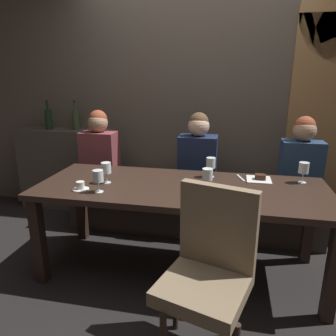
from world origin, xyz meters
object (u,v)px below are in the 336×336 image
(chair_near_side, at_px, (209,264))
(espresso_cup, at_px, (81,186))
(wine_bottle_dark_red, at_px, (49,119))
(wine_glass_near_left, at_px, (211,164))
(wine_glass_far_left, at_px, (207,175))
(fork_on_table, at_px, (241,178))
(wine_glass_near_right, at_px, (304,168))
(dessert_plate, at_px, (259,179))
(diner_bearded, at_px, (198,155))
(banquette_bench, at_px, (192,210))
(wine_bottle_pale_label, at_px, (76,119))
(diner_redhead, at_px, (100,150))
(wine_glass_center_front, at_px, (106,168))
(dining_table, at_px, (181,197))
(wine_glass_end_left, at_px, (98,177))
(diner_far_end, at_px, (301,160))

(chair_near_side, distance_m, espresso_cup, 1.12)
(wine_bottle_dark_red, distance_m, wine_glass_near_left, 2.05)
(wine_glass_far_left, bearing_deg, fork_on_table, 52.96)
(wine_glass_near_right, xyz_separation_m, dessert_plate, (-0.33, -0.01, -0.10))
(chair_near_side, bearing_deg, diner_bearded, 99.12)
(banquette_bench, distance_m, wine_bottle_pale_label, 1.65)
(dessert_plate, bearing_deg, diner_bearded, 141.53)
(diner_redhead, xyz_separation_m, wine_glass_near_right, (1.88, -0.46, 0.04))
(wine_glass_near_left, height_order, espresso_cup, wine_glass_near_left)
(wine_glass_near_left, bearing_deg, wine_glass_far_left, -90.20)
(diner_redhead, relative_size, wine_glass_center_front, 4.67)
(dining_table, xyz_separation_m, wine_glass_center_front, (-0.58, -0.05, 0.20))
(wine_glass_end_left, bearing_deg, fork_on_table, 27.51)
(diner_bearded, relative_size, wine_glass_near_left, 4.69)
(dining_table, relative_size, espresso_cup, 18.33)
(diner_bearded, bearing_deg, dining_table, -94.02)
(wine_glass_center_front, bearing_deg, diner_far_end, 25.97)
(wine_glass_far_left, height_order, espresso_cup, wine_glass_far_left)
(wine_bottle_dark_red, distance_m, wine_glass_far_left, 2.19)
(chair_near_side, relative_size, wine_glass_near_left, 5.98)
(diner_far_end, bearing_deg, chair_near_side, -116.25)
(chair_near_side, xyz_separation_m, diner_redhead, (-1.24, 1.44, 0.25))
(dining_table, bearing_deg, espresso_cup, -161.81)
(espresso_cup, height_order, dessert_plate, espresso_cup)
(banquette_bench, bearing_deg, wine_glass_near_left, -65.30)
(wine_bottle_pale_label, relative_size, wine_glass_center_front, 1.99)
(diner_bearded, xyz_separation_m, dessert_plate, (0.54, -0.43, -0.06))
(dining_table, distance_m, wine_glass_far_left, 0.29)
(wine_bottle_dark_red, distance_m, espresso_cup, 1.62)
(diner_bearded, relative_size, dessert_plate, 4.05)
(fork_on_table, bearing_deg, wine_glass_far_left, -145.82)
(diner_far_end, height_order, wine_glass_center_front, diner_far_end)
(diner_bearded, distance_m, wine_glass_center_front, 0.97)
(dessert_plate, bearing_deg, diner_far_end, 49.66)
(chair_near_side, relative_size, diner_bearded, 1.27)
(wine_glass_center_front, bearing_deg, wine_bottle_pale_label, 126.14)
(wine_bottle_dark_red, height_order, wine_glass_center_front, wine_bottle_dark_red)
(wine_glass_center_front, xyz_separation_m, wine_glass_far_left, (0.78, -0.01, -0.00))
(diner_bearded, xyz_separation_m, espresso_cup, (-0.76, -0.92, -0.05))
(chair_near_side, bearing_deg, wine_glass_far_left, 96.41)
(banquette_bench, distance_m, wine_glass_center_front, 1.14)
(chair_near_side, relative_size, espresso_cup, 8.17)
(chair_near_side, height_order, diner_far_end, diner_far_end)
(diner_redhead, relative_size, wine_glass_near_left, 4.67)
(wine_glass_near_left, xyz_separation_m, wine_glass_far_left, (-0.00, -0.32, 0.00))
(diner_bearded, xyz_separation_m, wine_glass_near_right, (0.87, -0.42, 0.04))
(wine_glass_center_front, distance_m, dessert_plate, 1.22)
(diner_redhead, height_order, wine_glass_center_front, diner_redhead)
(dining_table, height_order, wine_glass_far_left, wine_glass_far_left)
(banquette_bench, xyz_separation_m, espresso_cup, (-0.71, -0.93, 0.54))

